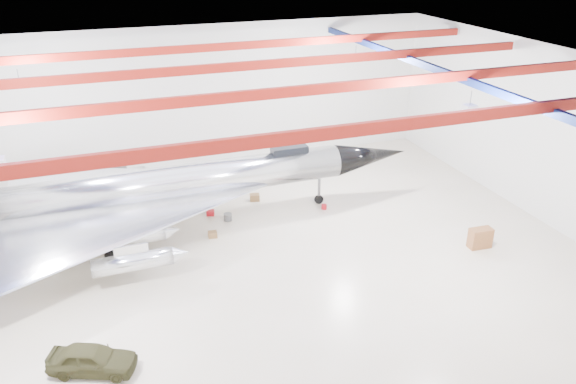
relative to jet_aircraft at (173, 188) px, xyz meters
name	(u,v)px	position (x,y,z in m)	size (l,w,h in m)	color
floor	(236,260)	(2.49, -5.23, -2.73)	(40.00, 40.00, 0.00)	beige
wall_back	(182,100)	(2.49, 9.77, 2.77)	(40.00, 40.00, 0.00)	silver
wall_right	(534,131)	(22.49, -5.23, 2.77)	(30.00, 30.00, 0.00)	silver
ceiling	(227,69)	(2.49, -5.23, 8.27)	(40.00, 40.00, 0.00)	#0A0F38
ceiling_structure	(228,82)	(2.49, -5.23, 7.60)	(39.50, 29.50, 1.08)	maroon
jet_aircraft	(173,188)	(0.00, 0.00, 0.00)	(30.42, 17.41, 8.31)	silver
jeep	(92,359)	(-5.56, -11.83, -2.09)	(1.50, 3.73, 1.27)	#34331A
desk	(480,238)	(16.55, -8.73, -2.11)	(1.35, 0.67, 1.24)	brown
crate_ply	(126,228)	(-3.10, 0.62, -2.57)	(0.45, 0.36, 0.32)	olive
toolbox_red	(210,213)	(2.38, 0.82, -2.55)	(0.50, 0.40, 0.35)	#A61018
engine_drum	(228,217)	(3.29, -0.29, -2.49)	(0.53, 0.53, 0.47)	#59595B
parts_bin	(255,197)	(5.79, 1.98, -2.49)	(0.67, 0.53, 0.47)	olive
crate_small	(69,235)	(-6.48, 0.86, -2.60)	(0.37, 0.29, 0.26)	#59595B
tool_chest	(324,207)	(9.84, -0.91, -2.56)	(0.37, 0.37, 0.33)	#A61018
oil_barrel	(213,234)	(1.84, -2.15, -2.54)	(0.54, 0.43, 0.38)	olive
spares_box	(194,186)	(2.21, 5.42, -2.53)	(0.43, 0.43, 0.39)	#59595B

